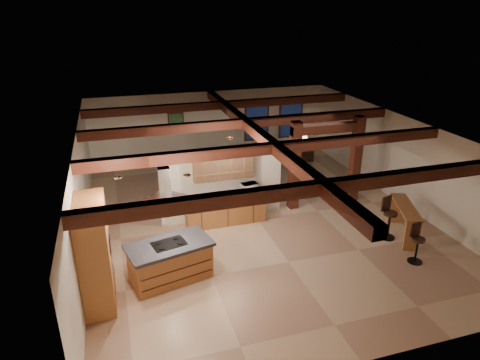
# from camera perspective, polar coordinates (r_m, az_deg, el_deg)

# --- Properties ---
(ground) EXTENTS (12.00, 12.00, 0.00)m
(ground) POSITION_cam_1_polar(r_m,az_deg,el_deg) (13.40, 2.33, -5.28)
(ground) COLOR tan
(ground) RESTS_ON ground
(room_walls) EXTENTS (12.00, 12.00, 12.00)m
(room_walls) POSITION_cam_1_polar(r_m,az_deg,el_deg) (12.67, 2.45, 1.86)
(room_walls) COLOR beige
(room_walls) RESTS_ON ground
(ceiling_beams) EXTENTS (10.00, 12.00, 0.28)m
(ceiling_beams) POSITION_cam_1_polar(r_m,az_deg,el_deg) (12.36, 2.53, 6.12)
(ceiling_beams) COLOR #3F170F
(ceiling_beams) RESTS_ON room_walls
(timber_posts) EXTENTS (2.50, 0.30, 2.90)m
(timber_posts) POSITION_cam_1_polar(r_m,az_deg,el_deg) (14.08, 11.44, 3.50)
(timber_posts) COLOR #3F170F
(timber_posts) RESTS_ON ground
(partition_wall) EXTENTS (3.80, 0.18, 2.20)m
(partition_wall) POSITION_cam_1_polar(r_m,az_deg,el_deg) (13.10, -2.45, -0.63)
(partition_wall) COLOR beige
(partition_wall) RESTS_ON ground
(pantry_cabinet) EXTENTS (0.67, 1.60, 2.40)m
(pantry_cabinet) POSITION_cam_1_polar(r_m,az_deg,el_deg) (9.97, -18.75, -9.23)
(pantry_cabinet) COLOR #9A6031
(pantry_cabinet) RESTS_ON ground
(back_counter) EXTENTS (2.50, 0.66, 0.94)m
(back_counter) POSITION_cam_1_polar(r_m,az_deg,el_deg) (13.01, -1.97, -3.81)
(back_counter) COLOR #9A6031
(back_counter) RESTS_ON ground
(upper_display_cabinet) EXTENTS (1.80, 0.36, 0.95)m
(upper_display_cabinet) POSITION_cam_1_polar(r_m,az_deg,el_deg) (12.65, -2.29, 2.17)
(upper_display_cabinet) COLOR #9A6031
(upper_display_cabinet) RESTS_ON partition_wall
(range_hood) EXTENTS (1.10, 1.10, 1.40)m
(range_hood) POSITION_cam_1_polar(r_m,az_deg,el_deg) (9.98, -9.75, -4.39)
(range_hood) COLOR silver
(range_hood) RESTS_ON room_walls
(back_windows) EXTENTS (2.70, 0.07, 1.70)m
(back_windows) POSITION_cam_1_polar(r_m,az_deg,el_deg) (19.00, 4.54, 7.99)
(back_windows) COLOR #3F170F
(back_windows) RESTS_ON room_walls
(framed_art) EXTENTS (0.65, 0.05, 0.85)m
(framed_art) POSITION_cam_1_polar(r_m,az_deg,el_deg) (17.87, -8.52, 7.54)
(framed_art) COLOR #3F170F
(framed_art) RESTS_ON room_walls
(recessed_cans) EXTENTS (3.16, 2.46, 0.03)m
(recessed_cans) POSITION_cam_1_polar(r_m,az_deg,el_deg) (9.94, -7.63, 2.46)
(recessed_cans) COLOR silver
(recessed_cans) RESTS_ON room_walls
(kitchen_island) EXTENTS (2.17, 1.48, 0.99)m
(kitchen_island) POSITION_cam_1_polar(r_m,az_deg,el_deg) (10.62, -9.29, -10.60)
(kitchen_island) COLOR #9A6031
(kitchen_island) RESTS_ON ground
(dining_table) EXTENTS (1.87, 1.43, 0.58)m
(dining_table) POSITION_cam_1_polar(r_m,az_deg,el_deg) (15.79, 0.10, 0.37)
(dining_table) COLOR #421F10
(dining_table) RESTS_ON ground
(sofa) EXTENTS (2.42, 1.52, 0.66)m
(sofa) POSITION_cam_1_polar(r_m,az_deg,el_deg) (18.57, 6.16, 3.82)
(sofa) COLOR black
(sofa) RESTS_ON ground
(microwave) EXTENTS (0.53, 0.40, 0.27)m
(microwave) POSITION_cam_1_polar(r_m,az_deg,el_deg) (12.96, 1.28, -1.00)
(microwave) COLOR #B4B4B8
(microwave) RESTS_ON back_counter
(bar_counter) EXTENTS (1.07, 1.83, 0.94)m
(bar_counter) POSITION_cam_1_polar(r_m,az_deg,el_deg) (13.09, 21.09, -4.49)
(bar_counter) COLOR #9A6031
(bar_counter) RESTS_ON ground
(side_table) EXTENTS (0.48, 0.48, 0.52)m
(side_table) POSITION_cam_1_polar(r_m,az_deg,el_deg) (19.31, 8.55, 4.22)
(side_table) COLOR #3F170F
(side_table) RESTS_ON ground
(table_lamp) EXTENTS (0.26, 0.26, 0.31)m
(table_lamp) POSITION_cam_1_polar(r_m,az_deg,el_deg) (19.16, 8.63, 5.59)
(table_lamp) COLOR black
(table_lamp) RESTS_ON side_table
(bar_stool_a) EXTENTS (0.37, 0.38, 1.07)m
(bar_stool_a) POSITION_cam_1_polar(r_m,az_deg,el_deg) (11.99, 22.49, -7.78)
(bar_stool_a) COLOR black
(bar_stool_a) RESTS_ON ground
(bar_stool_b) EXTENTS (0.45, 0.46, 1.23)m
(bar_stool_b) POSITION_cam_1_polar(r_m,az_deg,el_deg) (12.85, 19.19, -4.77)
(bar_stool_b) COLOR black
(bar_stool_b) RESTS_ON ground
(dining_chairs) EXTENTS (1.74, 1.74, 1.09)m
(dining_chairs) POSITION_cam_1_polar(r_m,az_deg,el_deg) (15.69, 0.10, 1.25)
(dining_chairs) COLOR #3F170F
(dining_chairs) RESTS_ON ground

